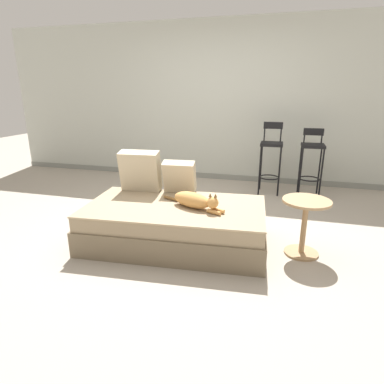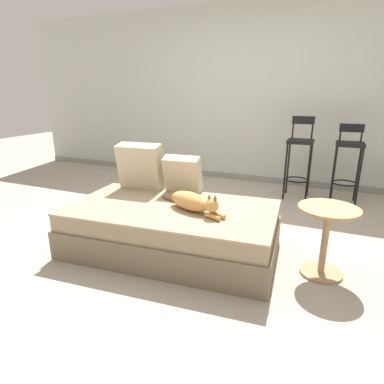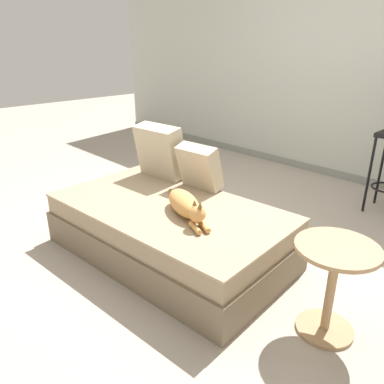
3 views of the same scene
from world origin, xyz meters
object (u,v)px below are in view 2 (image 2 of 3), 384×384
object	(u,v)px
couch	(172,228)
throw_pillow_middle	(183,174)
throw_pillow_corner	(141,166)
cat	(193,202)
side_table	(326,232)
bar_stool_near_window	(300,152)
bar_stool_by_doorway	(348,156)

from	to	relation	value
couch	throw_pillow_middle	bearing A→B (deg)	100.71
throw_pillow_middle	throw_pillow_corner	bearing A→B (deg)	-175.66
couch	throw_pillow_middle	world-z (taller)	throw_pillow_middle
cat	side_table	size ratio (longest dim) A/B	1.27
throw_pillow_corner	throw_pillow_middle	world-z (taller)	throw_pillow_corner
bar_stool_near_window	bar_stool_by_doorway	xyz separation A→B (m)	(0.58, -0.00, -0.01)
couch	cat	size ratio (longest dim) A/B	2.67
throw_pillow_corner	side_table	size ratio (longest dim) A/B	0.85
cat	bar_stool_near_window	distance (m)	2.14
throw_pillow_corner	bar_stool_near_window	bearing A→B (deg)	50.32
cat	couch	bearing A→B (deg)	175.31
couch	bar_stool_near_window	xyz separation A→B (m)	(0.85, 2.02, 0.40)
bar_stool_near_window	bar_stool_by_doorway	distance (m)	0.58
bar_stool_near_window	cat	bearing A→B (deg)	-107.56
throw_pillow_corner	bar_stool_by_doorway	bearing A→B (deg)	40.33
bar_stool_near_window	side_table	world-z (taller)	bar_stool_near_window
couch	bar_stool_by_doorway	xyz separation A→B (m)	(1.43, 2.02, 0.39)
throw_pillow_corner	bar_stool_by_doorway	world-z (taller)	bar_stool_by_doorway
throw_pillow_middle	side_table	bearing A→B (deg)	-12.93
couch	side_table	size ratio (longest dim) A/B	3.40
couch	cat	world-z (taller)	cat
throw_pillow_corner	bar_stool_near_window	xyz separation A→B (m)	(1.37, 1.66, -0.04)
couch	throw_pillow_corner	world-z (taller)	throw_pillow_corner
throw_pillow_middle	side_table	size ratio (longest dim) A/B	0.68
cat	bar_stool_by_doorway	world-z (taller)	bar_stool_by_doorway
throw_pillow_corner	side_table	bearing A→B (deg)	-8.66
cat	side_table	xyz separation A→B (m)	(1.04, 0.11, -0.13)
couch	side_table	world-z (taller)	side_table
throw_pillow_middle	side_table	distance (m)	1.37
couch	bar_stool_near_window	bearing A→B (deg)	67.13
bar_stool_near_window	bar_stool_by_doorway	size ratio (longest dim) A/B	1.08
couch	side_table	bearing A→B (deg)	4.34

